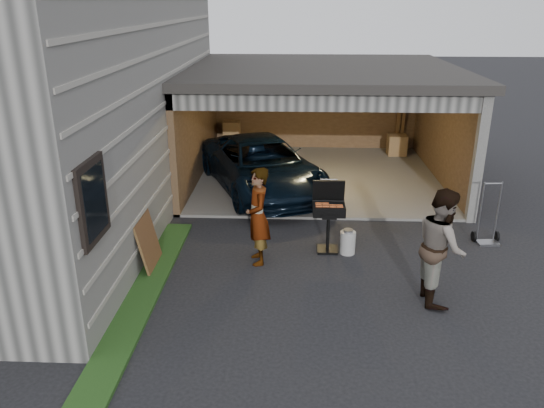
{
  "coord_description": "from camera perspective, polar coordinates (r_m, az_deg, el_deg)",
  "views": [
    {
      "loc": [
        0.13,
        -7.08,
        4.42
      ],
      "look_at": [
        -0.25,
        1.41,
        1.15
      ],
      "focal_mm": 35.0,
      "sensor_mm": 36.0,
      "label": 1
    }
  ],
  "objects": [
    {
      "name": "garage",
      "position": [
        14.12,
        5.16,
        10.53
      ],
      "size": [
        6.8,
        6.3,
        2.9
      ],
      "color": "#605E59",
      "rests_on": "ground"
    },
    {
      "name": "propane_tank",
      "position": [
        9.97,
        8.14,
        -4.13
      ],
      "size": [
        0.38,
        0.38,
        0.43
      ],
      "primitive_type": "cylinder",
      "rotation": [
        0.0,
        0.0,
        -0.39
      ],
      "color": "beige",
      "rests_on": "ground"
    },
    {
      "name": "house",
      "position": [
        12.77,
        -26.71,
        11.34
      ],
      "size": [
        7.0,
        11.0,
        5.5
      ],
      "primitive_type": "cube",
      "color": "#474744",
      "rests_on": "ground"
    },
    {
      "name": "plywood_panel",
      "position": [
        9.5,
        -13.16,
        -4.08
      ],
      "size": [
        0.24,
        0.86,
        0.95
      ],
      "primitive_type": "cube",
      "rotation": [
        0.0,
        -0.21,
        0.0
      ],
      "color": "brown",
      "rests_on": "ground"
    },
    {
      "name": "minivan",
      "position": [
        12.88,
        -1.09,
        3.94
      ],
      "size": [
        3.7,
        5.04,
        1.27
      ],
      "primitive_type": "imported",
      "rotation": [
        0.0,
        0.0,
        0.39
      ],
      "color": "black",
      "rests_on": "ground"
    },
    {
      "name": "groundcover_strip",
      "position": [
        7.87,
        -16.0,
        -13.82
      ],
      "size": [
        0.5,
        8.0,
        0.06
      ],
      "primitive_type": "cube",
      "color": "#193814",
      "rests_on": "ground"
    },
    {
      "name": "woman",
      "position": [
        9.29,
        -1.52,
        -1.35
      ],
      "size": [
        0.56,
        0.72,
        1.77
      ],
      "primitive_type": "imported",
      "rotation": [
        0.0,
        0.0,
        -1.34
      ],
      "color": "#A8BDD4",
      "rests_on": "ground"
    },
    {
      "name": "bbq_grill",
      "position": [
        9.83,
        6.12,
        -0.8
      ],
      "size": [
        0.59,
        0.52,
        1.32
      ],
      "color": "black",
      "rests_on": "ground"
    },
    {
      "name": "man",
      "position": [
        8.51,
        17.73,
        -4.33
      ],
      "size": [
        0.7,
        0.9,
        1.84
      ],
      "primitive_type": "imported",
      "rotation": [
        0.0,
        0.0,
        1.58
      ],
      "color": "#4F351F",
      "rests_on": "ground"
    },
    {
      "name": "hand_truck",
      "position": [
        11.12,
        22.14,
        -2.72
      ],
      "size": [
        0.51,
        0.4,
        1.22
      ],
      "rotation": [
        0.0,
        0.0,
        0.08
      ],
      "color": "slate",
      "rests_on": "ground"
    },
    {
      "name": "ground",
      "position": [
        8.35,
        1.3,
        -10.94
      ],
      "size": [
        80.0,
        80.0,
        0.0
      ],
      "primitive_type": "plane",
      "color": "black",
      "rests_on": "ground"
    }
  ]
}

